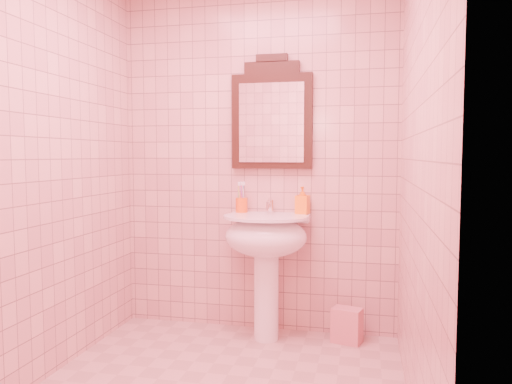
% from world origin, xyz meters
% --- Properties ---
extents(back_wall, '(2.00, 0.02, 2.50)m').
position_xyz_m(back_wall, '(0.00, 1.10, 1.25)').
color(back_wall, '#DCA799').
rests_on(back_wall, floor).
extents(pedestal_sink, '(0.58, 0.58, 0.86)m').
position_xyz_m(pedestal_sink, '(0.11, 0.87, 0.66)').
color(pedestal_sink, white).
rests_on(pedestal_sink, floor).
extents(faucet, '(0.04, 0.16, 0.11)m').
position_xyz_m(faucet, '(0.11, 1.01, 0.92)').
color(faucet, white).
rests_on(faucet, pedestal_sink).
extents(mirror, '(0.58, 0.06, 0.80)m').
position_xyz_m(mirror, '(0.11, 1.07, 1.55)').
color(mirror, black).
rests_on(mirror, back_wall).
extents(toothbrush_cup, '(0.08, 0.08, 0.20)m').
position_xyz_m(toothbrush_cup, '(-0.10, 1.02, 0.92)').
color(toothbrush_cup, '#F55814').
rests_on(toothbrush_cup, pedestal_sink).
extents(soap_dispenser, '(0.10, 0.10, 0.19)m').
position_xyz_m(soap_dispenser, '(0.34, 1.03, 0.96)').
color(soap_dispenser, orange).
rests_on(soap_dispenser, pedestal_sink).
extents(towel, '(0.22, 0.18, 0.24)m').
position_xyz_m(towel, '(0.66, 0.94, 0.12)').
color(towel, pink).
rests_on(towel, floor).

